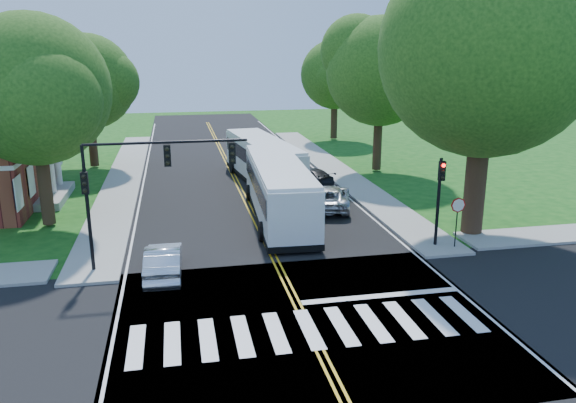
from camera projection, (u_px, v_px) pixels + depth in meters
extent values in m
plane|color=#114712|center=(306.00, 323.00, 20.51)|extent=(140.00, 140.00, 0.00)
cube|color=black|center=(244.00, 197.00, 37.50)|extent=(14.00, 96.00, 0.01)
cube|color=black|center=(306.00, 322.00, 20.50)|extent=(60.00, 12.00, 0.01)
cube|color=gold|center=(237.00, 183.00, 41.28)|extent=(0.36, 70.00, 0.01)
cube|color=silver|center=(142.00, 188.00, 39.97)|extent=(0.12, 70.00, 0.01)
cube|color=silver|center=(327.00, 179.00, 42.58)|extent=(0.12, 70.00, 0.01)
cube|color=silver|center=(309.00, 329.00, 20.03)|extent=(12.60, 3.00, 0.01)
cube|color=silver|center=(381.00, 296.00, 22.68)|extent=(6.60, 0.40, 0.01)
cube|color=gray|center=(124.00, 178.00, 42.50)|extent=(2.60, 40.00, 0.15)
cube|color=gray|center=(335.00, 169.00, 45.69)|extent=(2.60, 40.00, 0.15)
cylinder|color=#352315|center=(476.00, 177.00, 29.33)|extent=(1.10, 1.10, 6.00)
sphere|color=#467723|center=(488.00, 48.00, 27.59)|extent=(10.80, 10.80, 10.80)
cylinder|color=#352315|center=(45.00, 182.00, 30.84)|extent=(0.70, 0.70, 4.80)
sphere|color=#467723|center=(34.00, 90.00, 29.50)|extent=(8.00, 8.00, 8.00)
cylinder|color=#352315|center=(92.00, 139.00, 46.09)|extent=(0.70, 0.70, 4.40)
sphere|color=#467723|center=(87.00, 82.00, 44.85)|extent=(7.60, 7.60, 7.60)
cylinder|color=#352315|center=(378.00, 139.00, 44.67)|extent=(0.70, 0.70, 5.00)
sphere|color=#467723|center=(380.00, 71.00, 43.27)|extent=(8.40, 8.40, 8.40)
cylinder|color=#352315|center=(334.00, 118.00, 60.05)|extent=(0.70, 0.70, 4.40)
sphere|color=#467723|center=(335.00, 74.00, 58.83)|extent=(7.20, 7.20, 7.20)
cube|color=silver|center=(46.00, 133.00, 35.83)|extent=(1.40, 6.00, 0.45)
cube|color=gray|center=(53.00, 196.00, 36.94)|extent=(1.80, 6.00, 0.50)
cylinder|color=silver|center=(43.00, 176.00, 34.37)|extent=(0.50, 0.50, 4.20)
cylinder|color=silver|center=(50.00, 168.00, 36.45)|extent=(0.50, 0.50, 4.20)
cylinder|color=silver|center=(57.00, 162.00, 38.53)|extent=(0.50, 0.50, 4.20)
cylinder|color=black|center=(89.00, 220.00, 24.41)|extent=(0.16, 0.16, 4.60)
cube|color=black|center=(85.00, 183.00, 23.82)|extent=(0.30, 0.22, 0.95)
sphere|color=black|center=(84.00, 177.00, 23.61)|extent=(0.18, 0.18, 0.18)
cylinder|color=black|center=(167.00, 142.00, 24.20)|extent=(7.00, 0.12, 0.12)
cube|color=black|center=(167.00, 155.00, 24.21)|extent=(0.30, 0.22, 0.95)
cube|color=black|center=(232.00, 153.00, 24.75)|extent=(0.30, 0.22, 0.95)
cylinder|color=black|center=(438.00, 202.00, 27.59)|extent=(0.16, 0.16, 4.40)
cube|color=black|center=(442.00, 171.00, 27.02)|extent=(0.30, 0.22, 0.95)
sphere|color=#FF0A05|center=(444.00, 165.00, 26.81)|extent=(0.18, 0.18, 0.18)
cylinder|color=black|center=(456.00, 225.00, 27.56)|extent=(0.06, 0.06, 2.20)
cylinder|color=#A50A07|center=(458.00, 205.00, 27.26)|extent=(0.76, 0.04, 0.76)
cube|color=silver|center=(279.00, 190.00, 32.55)|extent=(3.36, 12.77, 2.95)
cube|color=black|center=(279.00, 181.00, 32.40)|extent=(3.39, 11.88, 1.02)
cube|color=black|center=(266.00, 162.00, 38.52)|extent=(2.62, 0.23, 1.71)
cube|color=orange|center=(266.00, 149.00, 38.26)|extent=(1.82, 0.19, 0.34)
cube|color=black|center=(279.00, 212.00, 32.90)|extent=(3.42, 12.87, 0.32)
cube|color=silver|center=(278.00, 165.00, 32.14)|extent=(3.29, 12.38, 0.24)
cylinder|color=black|center=(291.00, 191.00, 37.04)|extent=(0.39, 1.04, 1.03)
cylinder|color=black|center=(249.00, 193.00, 36.63)|extent=(0.39, 1.04, 1.03)
cylinder|color=black|center=(315.00, 229.00, 29.38)|extent=(0.39, 1.04, 1.03)
cylinder|color=black|center=(262.00, 231.00, 28.98)|extent=(0.39, 1.04, 1.03)
cube|color=silver|center=(263.00, 161.00, 40.94)|extent=(4.17, 12.56, 2.87)
cube|color=black|center=(263.00, 154.00, 40.80)|extent=(4.13, 11.71, 0.99)
cube|color=black|center=(242.00, 143.00, 46.51)|extent=(2.55, 0.42, 1.67)
cube|color=orange|center=(242.00, 132.00, 46.26)|extent=(1.77, 0.32, 0.33)
cube|color=black|center=(263.00, 178.00, 41.28)|extent=(4.23, 12.67, 0.31)
cube|color=silver|center=(263.00, 141.00, 40.54)|extent=(4.07, 12.19, 0.23)
cylinder|color=black|center=(265.00, 164.00, 45.37)|extent=(0.46, 1.04, 1.00)
cylinder|color=black|center=(232.00, 167.00, 44.54)|extent=(0.46, 1.04, 1.00)
cylinder|color=black|center=(297.00, 187.00, 38.22)|extent=(0.46, 1.04, 1.00)
cylinder|color=black|center=(259.00, 190.00, 37.38)|extent=(0.46, 1.04, 1.00)
imported|color=silver|center=(164.00, 261.00, 24.42)|extent=(1.64, 4.37, 1.42)
imported|color=#ABAEB2|center=(330.00, 197.00, 34.77)|extent=(3.76, 5.64, 1.44)
imported|color=black|center=(311.00, 176.00, 40.74)|extent=(3.10, 4.51, 1.21)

